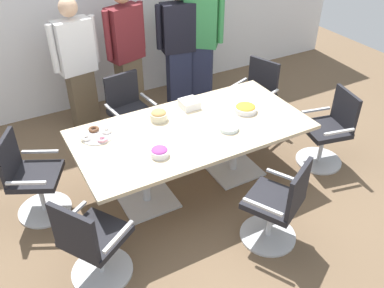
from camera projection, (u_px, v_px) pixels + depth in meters
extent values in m
cube|color=brown|center=(192.00, 184.00, 4.66)|extent=(10.00, 10.00, 0.01)
cube|color=white|center=(106.00, 4.00, 5.58)|extent=(8.00, 0.10, 2.80)
cube|color=#CCB793|center=(192.00, 130.00, 4.24)|extent=(2.40, 1.20, 0.04)
cube|color=silver|center=(147.00, 199.00, 4.43)|extent=(0.56, 0.56, 0.02)
cylinder|color=silver|center=(145.00, 173.00, 4.23)|extent=(0.09, 0.09, 0.69)
cube|color=silver|center=(233.00, 169.00, 4.87)|extent=(0.56, 0.56, 0.02)
cylinder|color=silver|center=(235.00, 144.00, 4.66)|extent=(0.09, 0.09, 0.69)
cylinder|color=silver|center=(45.00, 209.00, 4.30)|extent=(0.73, 0.73, 0.02)
cylinder|color=silver|center=(41.00, 194.00, 4.18)|extent=(0.05, 0.05, 0.41)
cube|color=black|center=(36.00, 176.00, 4.05)|extent=(0.62, 0.62, 0.06)
cube|color=black|center=(8.00, 157.00, 3.90)|extent=(0.23, 0.41, 0.42)
cube|color=silver|center=(40.00, 152.00, 4.18)|extent=(0.34, 0.19, 0.02)
cube|color=silver|center=(26.00, 183.00, 3.78)|extent=(0.34, 0.19, 0.02)
cylinder|color=silver|center=(103.00, 271.00, 3.66)|extent=(0.75, 0.75, 0.02)
cylinder|color=silver|center=(99.00, 255.00, 3.54)|extent=(0.05, 0.05, 0.41)
cube|color=black|center=(96.00, 236.00, 3.41)|extent=(0.64, 0.64, 0.06)
cube|color=black|center=(74.00, 232.00, 3.12)|extent=(0.27, 0.39, 0.42)
cube|color=silver|center=(71.00, 215.00, 3.44)|extent=(0.33, 0.22, 0.02)
cube|color=silver|center=(118.00, 236.00, 3.24)|extent=(0.33, 0.22, 0.02)
cylinder|color=silver|center=(268.00, 235.00, 4.01)|extent=(0.73, 0.73, 0.02)
cylinder|color=silver|center=(270.00, 219.00, 3.89)|extent=(0.05, 0.05, 0.41)
cube|color=black|center=(273.00, 201.00, 3.76)|extent=(0.62, 0.62, 0.06)
cube|color=black|center=(299.00, 189.00, 3.52)|extent=(0.40, 0.24, 0.42)
cube|color=silver|center=(263.00, 207.00, 3.52)|extent=(0.20, 0.34, 0.02)
cube|color=silver|center=(285.00, 176.00, 3.86)|extent=(0.20, 0.34, 0.02)
cylinder|color=silver|center=(318.00, 161.00, 5.00)|extent=(0.64, 0.64, 0.02)
cylinder|color=silver|center=(321.00, 146.00, 4.87)|extent=(0.05, 0.05, 0.41)
cube|color=black|center=(325.00, 129.00, 4.74)|extent=(0.55, 0.55, 0.06)
cube|color=black|center=(345.00, 109.00, 4.65)|extent=(0.13, 0.44, 0.42)
cube|color=silver|center=(339.00, 132.00, 4.48)|extent=(0.37, 0.11, 0.02)
cube|color=silver|center=(316.00, 110.00, 4.86)|extent=(0.37, 0.11, 0.02)
cylinder|color=silver|center=(250.00, 126.00, 5.63)|extent=(0.69, 0.69, 0.02)
cylinder|color=silver|center=(251.00, 113.00, 5.51)|extent=(0.05, 0.05, 0.41)
cube|color=black|center=(253.00, 97.00, 5.38)|extent=(0.59, 0.59, 0.06)
cube|color=black|center=(264.00, 75.00, 5.37)|extent=(0.19, 0.42, 0.42)
cube|color=silver|center=(270.00, 95.00, 5.18)|extent=(0.36, 0.15, 0.02)
cube|color=silver|center=(238.00, 83.00, 5.44)|extent=(0.36, 0.15, 0.02)
cylinder|color=silver|center=(135.00, 144.00, 5.29)|extent=(0.60, 0.60, 0.02)
cylinder|color=silver|center=(133.00, 130.00, 5.16)|extent=(0.05, 0.05, 0.41)
cube|color=black|center=(132.00, 114.00, 5.03)|extent=(0.51, 0.51, 0.06)
cube|color=black|center=(122.00, 90.00, 5.03)|extent=(0.44, 0.09, 0.42)
cube|color=silver|center=(148.00, 99.00, 5.08)|extent=(0.07, 0.37, 0.02)
cube|color=silver|center=(113.00, 111.00, 4.84)|extent=(0.07, 0.37, 0.02)
cube|color=brown|center=(84.00, 100.00, 5.40)|extent=(0.34, 0.24, 0.83)
cube|color=white|center=(75.00, 46.00, 4.98)|extent=(0.47, 0.28, 0.65)
sphere|color=#DBAD89|center=(68.00, 7.00, 4.71)|extent=(0.22, 0.22, 0.22)
cylinder|color=white|center=(94.00, 39.00, 5.09)|extent=(0.09, 0.09, 0.59)
cylinder|color=white|center=(53.00, 49.00, 4.83)|extent=(0.09, 0.09, 0.59)
cube|color=brown|center=(130.00, 88.00, 5.64)|extent=(0.36, 0.28, 0.86)
cube|color=maroon|center=(125.00, 33.00, 5.20)|extent=(0.48, 0.34, 0.68)
cylinder|color=maroon|center=(141.00, 26.00, 5.33)|extent=(0.10, 0.10, 0.62)
cylinder|color=maroon|center=(108.00, 36.00, 5.02)|extent=(0.10, 0.10, 0.62)
cube|color=#232842|center=(179.00, 78.00, 5.95)|extent=(0.35, 0.25, 0.83)
cube|color=black|center=(178.00, 28.00, 5.52)|extent=(0.47, 0.29, 0.66)
cylinder|color=black|center=(197.00, 23.00, 5.58)|extent=(0.09, 0.09, 0.59)
cylinder|color=black|center=(159.00, 27.00, 5.43)|extent=(0.09, 0.09, 0.59)
cube|color=#232842|center=(201.00, 75.00, 5.99)|extent=(0.37, 0.36, 0.87)
cube|color=#388C4C|center=(201.00, 21.00, 5.54)|extent=(0.48, 0.45, 0.69)
cylinder|color=#388C4C|center=(221.00, 20.00, 5.48)|extent=(0.11, 0.11, 0.62)
cylinder|color=#388C4C|center=(182.00, 18.00, 5.57)|extent=(0.11, 0.11, 0.62)
cylinder|color=white|center=(245.00, 109.00, 4.49)|extent=(0.25, 0.25, 0.06)
ellipsoid|color=orange|center=(246.00, 107.00, 4.47)|extent=(0.22, 0.22, 0.05)
cylinder|color=white|center=(160.00, 153.00, 3.82)|extent=(0.18, 0.18, 0.06)
ellipsoid|color=#9E3D8E|center=(159.00, 150.00, 3.80)|extent=(0.15, 0.15, 0.06)
cylinder|color=beige|center=(159.00, 117.00, 4.34)|extent=(0.18, 0.18, 0.08)
ellipsoid|color=tan|center=(159.00, 113.00, 4.31)|extent=(0.16, 0.16, 0.07)
cylinder|color=white|center=(97.00, 136.00, 4.09)|extent=(0.31, 0.31, 0.01)
torus|color=white|center=(106.00, 131.00, 4.13)|extent=(0.11, 0.11, 0.03)
torus|color=brown|center=(94.00, 129.00, 4.16)|extent=(0.11, 0.11, 0.03)
torus|color=white|center=(86.00, 138.00, 4.03)|extent=(0.11, 0.11, 0.03)
torus|color=pink|center=(102.00, 139.00, 4.01)|extent=(0.11, 0.11, 0.03)
cylinder|color=white|center=(229.00, 129.00, 4.20)|extent=(0.20, 0.20, 0.01)
cylinder|color=silver|center=(229.00, 129.00, 4.20)|extent=(0.20, 0.20, 0.01)
cylinder|color=white|center=(229.00, 128.00, 4.20)|extent=(0.20, 0.20, 0.01)
cylinder|color=silver|center=(229.00, 128.00, 4.19)|extent=(0.20, 0.20, 0.01)
cylinder|color=white|center=(229.00, 127.00, 4.19)|extent=(0.20, 0.20, 0.01)
cylinder|color=silver|center=(229.00, 127.00, 4.19)|extent=(0.20, 0.20, 0.01)
cylinder|color=white|center=(229.00, 126.00, 4.18)|extent=(0.20, 0.20, 0.01)
cube|color=white|center=(189.00, 104.00, 4.55)|extent=(0.19, 0.19, 0.09)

